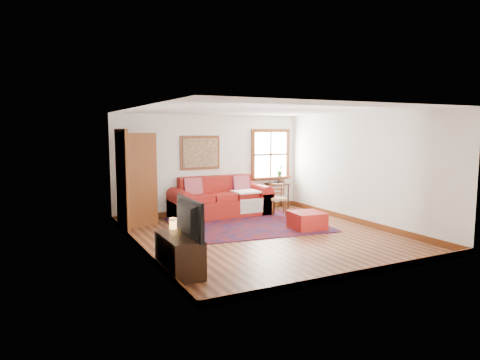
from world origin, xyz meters
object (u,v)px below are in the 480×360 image
red_leather_sofa (220,203)px  media_cabinet (179,254)px  ladder_back_chair (278,197)px  red_ottoman (307,221)px  side_table (278,188)px

red_leather_sofa → media_cabinet: 4.31m
red_leather_sofa → ladder_back_chair: (1.33, -0.56, 0.13)m
red_leather_sofa → ladder_back_chair: bearing=-23.0°
red_leather_sofa → red_ottoman: (1.06, -2.18, -0.13)m
side_table → red_ottoman: bearing=-107.1°
red_ottoman → side_table: bearing=78.3°
red_leather_sofa → ladder_back_chair: 1.45m
red_leather_sofa → ladder_back_chair: size_ratio=2.96×
ladder_back_chair → red_ottoman: bearing=-99.5°
red_ottoman → ladder_back_chair: bearing=85.9°
media_cabinet → red_ottoman: bearing=23.6°
ladder_back_chair → media_cabinet: bearing=-139.6°
media_cabinet → red_leather_sofa: bearing=57.9°
side_table → media_cabinet: size_ratio=0.66×
side_table → ladder_back_chair: ladder_back_chair is taller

